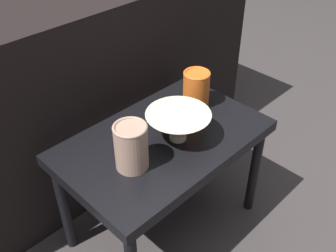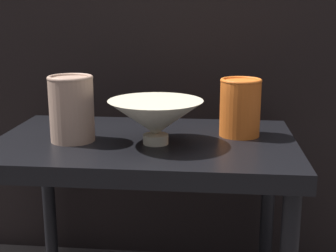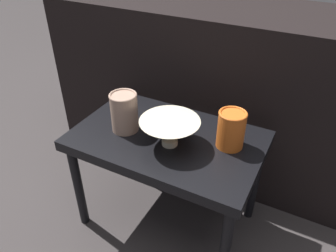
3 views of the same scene
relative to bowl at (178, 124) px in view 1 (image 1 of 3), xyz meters
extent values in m
plane|color=#383333|center=(-0.03, 0.04, -0.50)|extent=(8.00, 8.00, 0.00)
cube|color=black|center=(-0.03, 0.04, -0.08)|extent=(0.69, 0.43, 0.04)
cylinder|color=black|center=(0.28, -0.14, -0.30)|extent=(0.04, 0.04, 0.40)
cylinder|color=black|center=(-0.34, 0.22, -0.30)|extent=(0.04, 0.04, 0.40)
cylinder|color=black|center=(0.28, 0.22, -0.30)|extent=(0.04, 0.04, 0.40)
cube|color=black|center=(-0.03, 0.56, -0.10)|extent=(1.59, 0.50, 0.79)
cylinder|color=beige|center=(0.00, 0.00, -0.05)|extent=(0.06, 0.06, 0.02)
cone|color=beige|center=(0.00, 0.00, 0.00)|extent=(0.21, 0.21, 0.08)
cylinder|color=tan|center=(-0.19, 0.01, 0.01)|extent=(0.10, 0.10, 0.14)
torus|color=tan|center=(-0.19, 0.01, 0.08)|extent=(0.10, 0.10, 0.01)
cylinder|color=orange|center=(0.19, 0.09, 0.01)|extent=(0.09, 0.09, 0.13)
torus|color=orange|center=(0.19, 0.09, 0.07)|extent=(0.10, 0.10, 0.01)
camera|label=1|loc=(-0.73, -0.68, 0.75)|focal=42.00mm
camera|label=2|loc=(0.13, -0.99, 0.23)|focal=50.00mm
camera|label=3|loc=(0.42, -0.82, 0.64)|focal=35.00mm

